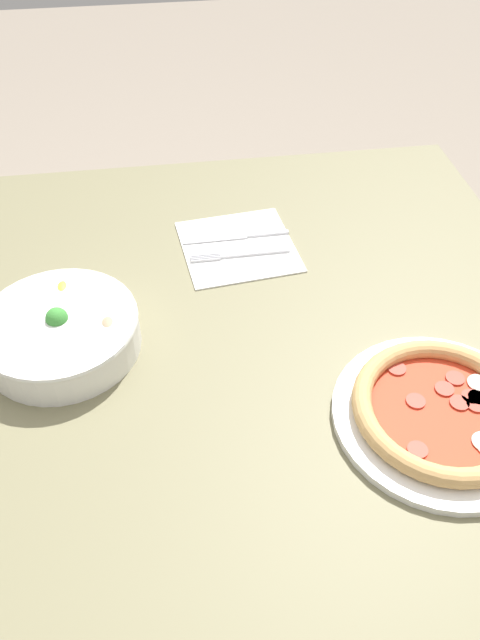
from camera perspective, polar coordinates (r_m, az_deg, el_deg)
name	(u,v)px	position (r m, az deg, el deg)	size (l,w,h in m)	color
ground_plane	(248,570)	(1.55, 0.72, -21.92)	(8.00, 8.00, 0.00)	gray
dining_table	(251,395)	(1.00, 1.04, -6.86)	(1.10, 1.00, 0.74)	#706B4C
pizza	(441,411)	(0.87, 17.94, -7.96)	(0.28, 0.28, 0.04)	white
bowl	(60,331)	(0.94, -16.12, -0.96)	(0.23, 0.23, 0.07)	white
napkin	(238,246)	(1.10, -0.18, 6.74)	(0.21, 0.21, 0.00)	white
fork	(241,255)	(1.08, 0.13, 6.00)	(0.02, 0.17, 0.00)	silver
knife	(241,236)	(1.12, 0.07, 7.66)	(0.02, 0.19, 0.01)	silver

